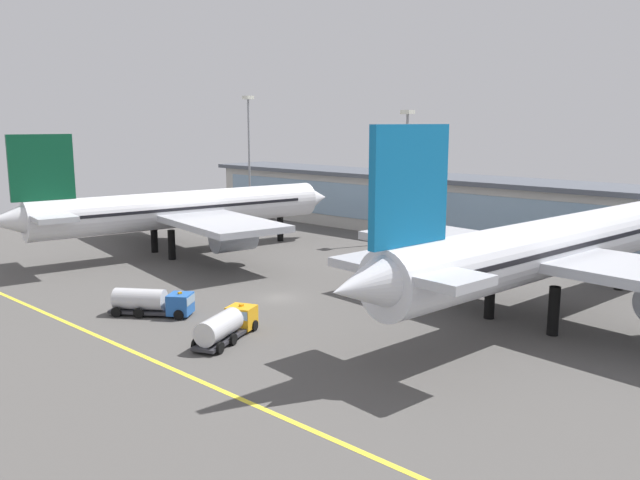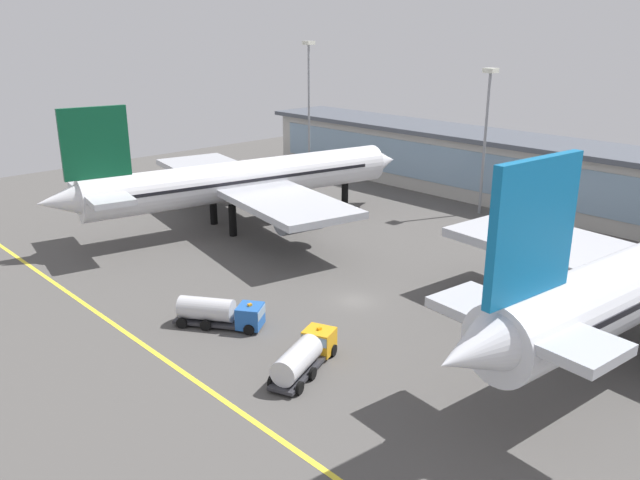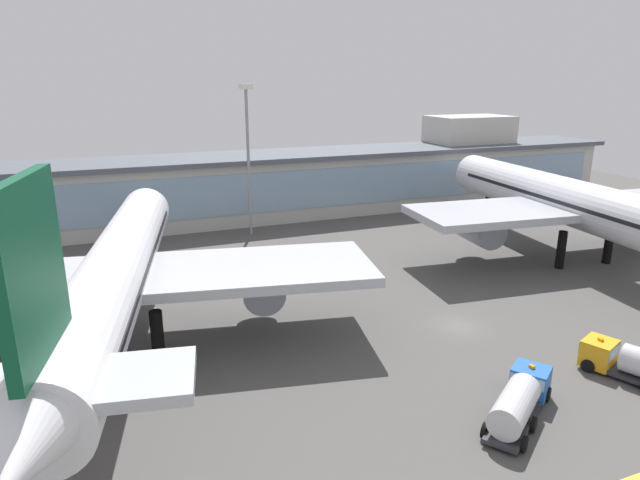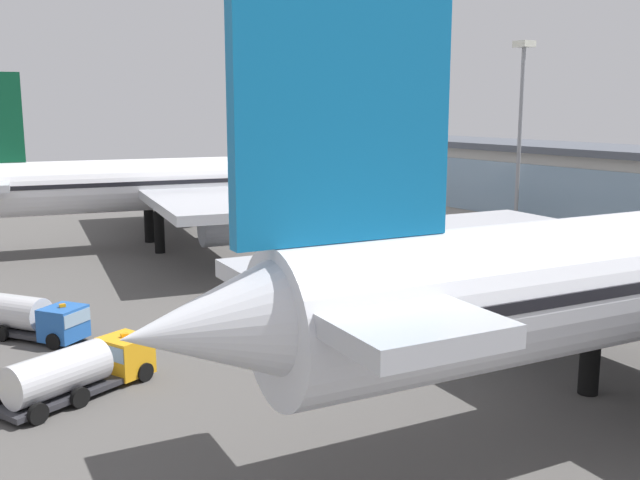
# 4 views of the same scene
# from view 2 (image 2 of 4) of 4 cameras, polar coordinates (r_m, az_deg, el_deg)

# --- Properties ---
(ground_plane) EXTENTS (180.00, 180.00, 0.00)m
(ground_plane) POSITION_cam_2_polar(r_m,az_deg,el_deg) (70.79, 3.13, -5.42)
(ground_plane) COLOR #514F4C
(taxiway_centreline_stripe) EXTENTS (144.00, 0.50, 0.01)m
(taxiway_centreline_stripe) POSITION_cam_2_polar(r_m,az_deg,el_deg) (58.50, -12.24, -11.30)
(taxiway_centreline_stripe) COLOR yellow
(taxiway_centreline_stripe) RESTS_ON ground
(terminal_building) EXTENTS (130.75, 14.00, 16.25)m
(terminal_building) POSITION_cam_2_polar(r_m,az_deg,el_deg) (108.13, 22.62, 4.96)
(terminal_building) COLOR beige
(terminal_building) RESTS_ON ground
(airliner_near_left) EXTENTS (47.40, 56.74, 19.04)m
(airliner_near_left) POSITION_cam_2_polar(r_m,az_deg,el_deg) (95.62, -6.93, 5.23)
(airliner_near_left) COLOR black
(airliner_near_left) RESTS_ON ground
(fuel_tanker_truck) EXTENTS (5.78, 9.28, 2.90)m
(fuel_tanker_truck) POSITION_cam_2_polar(r_m,az_deg,el_deg) (56.78, -1.31, -10.08)
(fuel_tanker_truck) COLOR black
(fuel_tanker_truck) RESTS_ON ground
(baggage_tug_near) EXTENTS (8.81, 7.16, 2.90)m
(baggage_tug_near) POSITION_cam_2_polar(r_m,az_deg,el_deg) (65.14, -8.71, -6.37)
(baggage_tug_near) COLOR black
(baggage_tug_near) RESTS_ON ground
(apron_light_mast_west) EXTENTS (1.80, 1.80, 25.96)m
(apron_light_mast_west) POSITION_cam_2_polar(r_m,az_deg,el_deg) (128.11, -1.00, 13.15)
(apron_light_mast_west) COLOR gray
(apron_light_mast_west) RESTS_ON ground
(apron_light_mast_centre) EXTENTS (1.80, 1.80, 22.66)m
(apron_light_mast_centre) POSITION_cam_2_polar(r_m,az_deg,el_deg) (103.60, 14.59, 10.28)
(apron_light_mast_centre) COLOR gray
(apron_light_mast_centre) RESTS_ON ground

